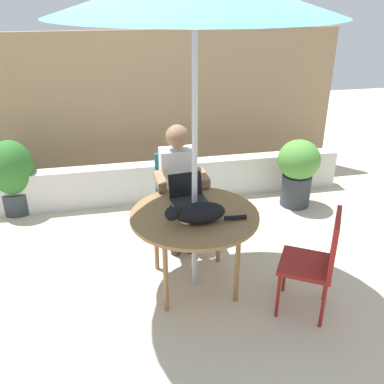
% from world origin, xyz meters
% --- Properties ---
extents(ground_plane, '(14.00, 14.00, 0.00)m').
position_xyz_m(ground_plane, '(0.00, 0.00, 0.00)').
color(ground_plane, beige).
extents(fence_back, '(4.92, 0.08, 1.92)m').
position_xyz_m(fence_back, '(0.00, 2.50, 0.96)').
color(fence_back, '#937756').
rests_on(fence_back, ground).
extents(planter_wall_low, '(4.43, 0.20, 0.48)m').
position_xyz_m(planter_wall_low, '(0.00, 1.73, 0.24)').
color(planter_wall_low, beige).
rests_on(planter_wall_low, ground).
extents(patio_table, '(1.06, 1.06, 0.71)m').
position_xyz_m(patio_table, '(0.00, 0.00, 0.65)').
color(patio_table, olive).
rests_on(patio_table, ground).
extents(chair_occupied, '(0.40, 0.40, 0.88)m').
position_xyz_m(chair_occupied, '(0.00, 0.89, 0.52)').
color(chair_occupied, '#1E606B').
rests_on(chair_occupied, ground).
extents(chair_empty, '(0.55, 0.55, 0.88)m').
position_xyz_m(chair_empty, '(0.86, -0.53, 0.52)').
color(chair_empty, maroon).
rests_on(chair_empty, ground).
extents(person_seated, '(0.48, 0.48, 1.22)m').
position_xyz_m(person_seated, '(0.00, 0.73, 0.69)').
color(person_seated, white).
rests_on(person_seated, ground).
extents(laptop, '(0.33, 0.28, 0.21)m').
position_xyz_m(laptop, '(-0.01, 0.28, 0.77)').
color(laptop, black).
rests_on(laptop, patio_table).
extents(cat, '(0.65, 0.20, 0.17)m').
position_xyz_m(cat, '(-0.01, -0.15, 0.79)').
color(cat, black).
rests_on(cat, patio_table).
extents(potted_plant_near_fence, '(0.49, 0.49, 0.81)m').
position_xyz_m(potted_plant_near_fence, '(1.51, 1.26, 0.47)').
color(potted_plant_near_fence, '#33383D').
rests_on(potted_plant_near_fence, ground).
extents(potted_plant_by_chair, '(0.50, 0.50, 0.86)m').
position_xyz_m(potted_plant_by_chair, '(-1.74, 1.78, 0.46)').
color(potted_plant_by_chair, '#33383D').
rests_on(potted_plant_by_chair, ground).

